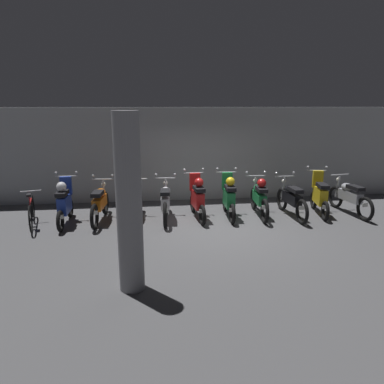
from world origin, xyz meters
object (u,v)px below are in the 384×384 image
Objects in this scene: motorbike_slot_4 at (197,198)px; motorbike_slot_8 at (320,196)px; motorbike_slot_6 at (259,197)px; motorbike_slot_1 at (100,203)px; motorbike_slot_7 at (291,199)px; motorbike_slot_3 at (166,201)px; bicycle at (32,212)px; motorbike_slot_5 at (229,197)px; motorbike_slot_0 at (65,203)px; motorbike_slot_2 at (133,202)px; motorbike_slot_9 at (349,197)px; support_pillar at (129,205)px.

motorbike_slot_4 is 1.01× the size of motorbike_slot_8.
motorbike_slot_6 is 1.72m from motorbike_slot_8.
motorbike_slot_1 is 1.00× the size of motorbike_slot_7.
motorbike_slot_3 is 3.38m from bicycle.
motorbike_slot_4 is 0.86m from motorbike_slot_5.
motorbike_slot_1 and motorbike_slot_6 have the same top height.
bicycle is (-0.80, -0.08, -0.21)m from motorbike_slot_0.
motorbike_slot_2 is 4.27m from motorbike_slot_7.
motorbike_slot_9 is (5.98, -0.10, 0.00)m from motorbike_slot_2.
motorbike_slot_8 is at bearing 8.31° from motorbike_slot_7.
motorbike_slot_5 is (2.56, -0.00, 0.08)m from motorbike_slot_2.
motorbike_slot_3 is at bearing -179.89° from motorbike_slot_6.
motorbike_slot_4 is 4.28m from motorbike_slot_9.
motorbike_slot_5 reaches higher than motorbike_slot_6.
motorbike_slot_1 is 3.95m from support_pillar.
motorbike_slot_7 reaches higher than motorbike_slot_9.
motorbike_slot_5 and motorbike_slot_8 have the same top height.
motorbike_slot_4 is at bearing 66.66° from support_pillar.
motorbike_slot_2 is at bearing -2.57° from motorbike_slot_1.
motorbike_slot_2 is 1.15× the size of motorbike_slot_4.
motorbike_slot_9 is at bearing -1.64° from motorbike_slot_5.
motorbike_slot_4 reaches higher than bicycle.
motorbike_slot_6 is 1.00× the size of motorbike_slot_9.
motorbike_slot_5 is 4.49m from support_pillar.
motorbike_slot_8 reaches higher than motorbike_slot_7.
support_pillar reaches higher than motorbike_slot_0.
motorbike_slot_8 reaches higher than motorbike_slot_3.
motorbike_slot_6 is 5.94m from bicycle.
motorbike_slot_3 is 1.17× the size of motorbike_slot_8.
motorbike_slot_7 reaches higher than bicycle.
motorbike_slot_3 reaches higher than motorbike_slot_2.
motorbike_slot_7 is 1.00× the size of motorbike_slot_9.
motorbike_slot_6 reaches higher than motorbike_slot_2.
bicycle is at bearing -176.96° from motorbike_slot_3.
motorbike_slot_0 is 0.86× the size of motorbike_slot_6.
support_pillar is (-0.73, -3.67, 0.96)m from motorbike_slot_3.
motorbike_slot_6 is at bearing 1.78° from bicycle.
motorbike_slot_4 is (3.42, 0.09, 0.00)m from motorbike_slot_0.
motorbike_slot_7 is at bearing -2.15° from motorbike_slot_1.
motorbike_slot_8 is 0.86× the size of motorbike_slot_9.
motorbike_slot_6 is at bearing 0.08° from motorbike_slot_2.
motorbike_slot_5 is 3.42m from motorbike_slot_9.
support_pillar reaches higher than motorbike_slot_1.
motorbike_slot_0 is at bearing 179.97° from motorbike_slot_9.
motorbike_slot_2 is 0.66× the size of support_pillar.
bicycle is (-5.94, -0.18, -0.17)m from motorbike_slot_6.
motorbike_slot_9 is at bearing -1.15° from motorbike_slot_3.
motorbike_slot_5 is (4.28, 0.09, 0.00)m from motorbike_slot_0.
motorbike_slot_8 reaches higher than motorbike_slot_6.
motorbike_slot_8 reaches higher than bicycle.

